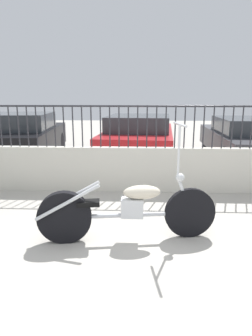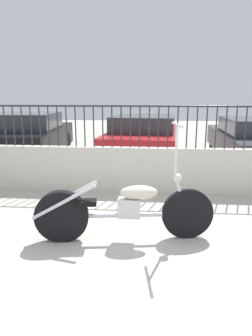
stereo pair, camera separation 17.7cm
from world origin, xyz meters
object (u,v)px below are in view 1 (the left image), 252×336
object	(u,v)px
car_red	(139,137)
car_dark_grey	(248,139)
car_black	(21,137)
motorcycle_silver	(119,210)

from	to	relation	value
car_red	car_dark_grey	world-z (taller)	car_red
car_black	car_dark_grey	world-z (taller)	car_black
car_dark_grey	motorcycle_silver	bearing A→B (deg)	148.53
car_black	car_dark_grey	bearing A→B (deg)	-94.32
car_dark_grey	car_red	bearing A→B (deg)	89.38
car_black	car_red	xyz separation A→B (m)	(3.35, 0.26, -0.03)
car_red	car_black	bearing A→B (deg)	99.11
car_red	car_dark_grey	size ratio (longest dim) A/B	0.95
car_black	car_red	distance (m)	3.36
motorcycle_silver	car_red	size ratio (longest dim) A/B	0.52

